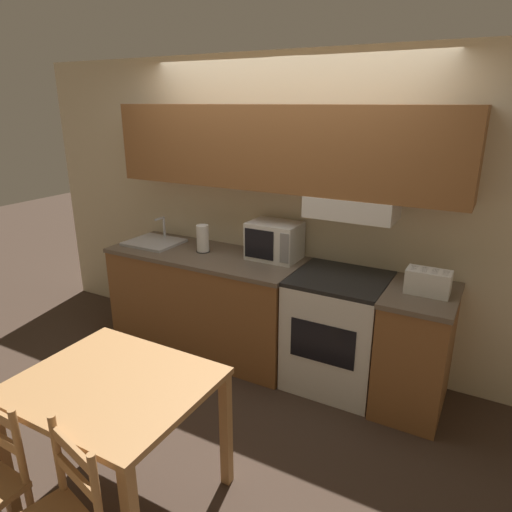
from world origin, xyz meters
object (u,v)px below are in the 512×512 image
(dining_table, at_px, (114,399))
(stove_range, at_px, (337,331))
(microwave, at_px, (275,241))
(paper_towel_roll, at_px, (203,239))
(toaster, at_px, (428,282))
(sink_basin, at_px, (154,242))

(dining_table, bearing_deg, stove_range, 68.55)
(microwave, bearing_deg, paper_towel_roll, -167.85)
(toaster, relative_size, sink_basin, 0.65)
(microwave, bearing_deg, sink_basin, -172.31)
(microwave, height_order, toaster, microwave)
(sink_basin, distance_m, paper_towel_roll, 0.55)
(sink_basin, height_order, dining_table, sink_basin)
(stove_range, distance_m, dining_table, 1.82)
(toaster, xyz_separation_m, sink_basin, (-2.43, -0.00, -0.07))
(stove_range, relative_size, paper_towel_roll, 3.79)
(microwave, xyz_separation_m, dining_table, (-0.03, -1.83, -0.40))
(paper_towel_roll, bearing_deg, microwave, 12.15)
(microwave, xyz_separation_m, sink_basin, (-1.18, -0.16, -0.14))
(sink_basin, height_order, paper_towel_roll, paper_towel_roll)
(stove_range, bearing_deg, toaster, -0.67)
(microwave, distance_m, dining_table, 1.88)
(sink_basin, bearing_deg, dining_table, -55.55)
(microwave, height_order, paper_towel_roll, microwave)
(toaster, height_order, dining_table, toaster)
(toaster, height_order, sink_basin, sink_basin)
(stove_range, xyz_separation_m, dining_table, (-0.66, -1.68, 0.21))
(paper_towel_roll, distance_m, dining_table, 1.84)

